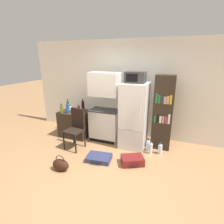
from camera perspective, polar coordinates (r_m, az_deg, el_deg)
The scene contains 21 objects.
ground_plane at distance 3.73m, azimuth -4.11°, elevation -18.56°, with size 24.00×24.00×0.00m, color #A3754C.
wall_back at distance 4.92m, azimuth 7.65°, elevation 7.23°, with size 6.40×0.10×2.66m.
side_table at distance 5.15m, azimuth -11.88°, elevation -3.69°, with size 0.81×0.62×0.73m.
kitchen_hutch at distance 4.65m, azimuth -2.39°, elevation 0.54°, with size 0.78×0.48×1.83m.
refrigerator at distance 4.34m, azimuth 7.21°, elevation -1.24°, with size 0.63×0.66×1.62m.
microwave at distance 4.13m, azimuth 7.70°, elevation 11.22°, with size 0.46×0.39×0.26m.
bookshelf at distance 4.36m, azimuth 16.28°, elevation -0.34°, with size 0.45×0.32×1.81m.
bottle_ketchup_red at distance 5.00m, azimuth -10.83°, elevation 1.05°, with size 0.07×0.07×0.17m.
bottle_olive_oil at distance 4.95m, azimuth -16.12°, elevation 0.92°, with size 0.08×0.08×0.26m.
bottle_milk_white at distance 5.10m, azimuth -13.51°, elevation 1.12°, with size 0.08×0.08×0.16m.
bottle_green_tall at distance 5.36m, azimuth -14.20°, elevation 2.42°, with size 0.07×0.07×0.28m.
bottle_wine_dark at distance 5.13m, azimuth -9.47°, elevation 2.23°, with size 0.09×0.09×0.32m.
bottle_blue_soda at distance 4.89m, azimuth -14.28°, elevation 1.13°, with size 0.08×0.08×0.31m.
bowl at distance 4.78m, azimuth -12.26°, elevation -0.48°, with size 0.14×0.14×0.04m.
chair at distance 4.42m, azimuth -11.63°, elevation -4.27°, with size 0.45×0.45×1.00m.
suitcase_large_flat at distance 4.02m, azimuth -4.28°, elevation -14.72°, with size 0.57×0.45×0.11m.
suitcase_small_flat at distance 3.89m, azimuth 6.67°, elevation -15.39°, with size 0.56×0.50×0.17m.
handbag at distance 3.81m, azimuth -16.42°, elevation -16.16°, with size 0.36×0.20×0.33m.
water_bottle_front at distance 4.35m, azimuth 15.45°, elevation -11.58°, with size 0.10×0.10×0.30m.
water_bottle_middle at distance 4.30m, azimuth 12.45°, elevation -11.45°, with size 0.10×0.10×0.33m.
water_bottle_back at distance 4.43m, azimuth 11.70°, elevation -10.62°, with size 0.10×0.10×0.32m.
Camera 1 is at (1.31, -2.72, 2.19)m, focal length 28.00 mm.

